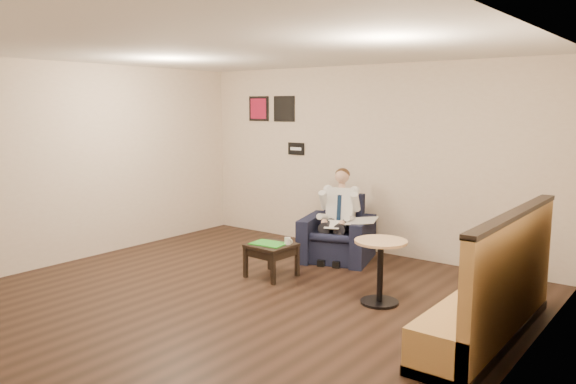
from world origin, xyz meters
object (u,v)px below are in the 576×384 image
Objects in this scene: banquette at (487,275)px; seated_man at (335,219)px; side_table at (271,260)px; cafe_table at (380,272)px; green_folder at (269,244)px; armchair at (337,229)px; smartphone at (282,242)px; coffee_mug at (288,241)px.

seated_man is at bearing 152.14° from banquette.
seated_man is 0.52× the size of banquette.
side_table is 0.73× the size of cafe_table.
green_folder is 2.88m from banquette.
armchair reaches higher than green_folder.
smartphone is at bearing 171.60° from banquette.
coffee_mug is at bearing 31.35° from side_table.
cafe_table is at bearing -57.56° from seated_man.
banquette is at bearing 3.94° from smartphone.
seated_man is 13.58× the size of coffee_mug.
smartphone is 0.06× the size of banquette.
cafe_table is (1.37, -1.25, -0.09)m from armchair.
seated_man is 2.35× the size of side_table.
cafe_table reaches higher than green_folder.
green_folder is at bearing -148.65° from coffee_mug.
armchair is 10.24× the size of coffee_mug.
banquette reaches higher than green_folder.
side_table is at bearing 31.35° from green_folder.
armchair is 0.75× the size of seated_man.
green_folder is 0.25m from coffee_mug.
smartphone is 1.55m from cafe_table.
cafe_table is (1.62, -0.02, -0.08)m from green_folder.
side_table is 3.93× the size of smartphone.
coffee_mug is 0.04× the size of banquette.
cafe_table is at bearing -0.57° from green_folder.
seated_man is 1.17m from green_folder.
cafe_table reaches higher than coffee_mug.
banquette is at bearing -10.19° from cafe_table.
armchair is 3.00m from banquette.
smartphone is at bearing 63.70° from green_folder.
green_folder is 0.19m from smartphone.
armchair is 1.11m from coffee_mug.
coffee_mug is at bearing -111.72° from seated_man.
smartphone is 0.19× the size of cafe_table.
side_table is 0.34m from coffee_mug.
side_table is 1.60m from cafe_table.
side_table is (-0.26, -1.10, -0.41)m from seated_man.
armchair reaches higher than smartphone.
seated_man is 2.87× the size of green_folder.
smartphone is at bearing -119.22° from seated_man.
armchair is 1.86m from cafe_table.
coffee_mug reaches higher than green_folder.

